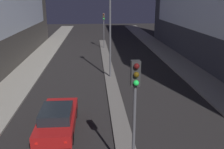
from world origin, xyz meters
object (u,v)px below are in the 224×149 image
(traffic_light_near, at_px, (135,96))
(car_left_lane, at_px, (58,118))
(street_lamp, at_px, (110,13))
(traffic_light_mid, at_px, (104,23))

(traffic_light_near, bearing_deg, car_left_lane, 129.46)
(traffic_light_near, relative_size, car_left_lane, 1.03)
(street_lamp, xyz_separation_m, car_left_lane, (-3.49, -9.27, -4.99))
(traffic_light_near, bearing_deg, street_lamp, 90.00)
(traffic_light_near, distance_m, car_left_lane, 6.22)
(traffic_light_near, xyz_separation_m, traffic_light_mid, (0.00, 27.11, 0.00))
(street_lamp, bearing_deg, car_left_lane, -110.62)
(traffic_light_mid, distance_m, street_lamp, 13.76)
(traffic_light_mid, bearing_deg, car_left_lane, -98.67)
(car_left_lane, bearing_deg, traffic_light_mid, 81.33)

